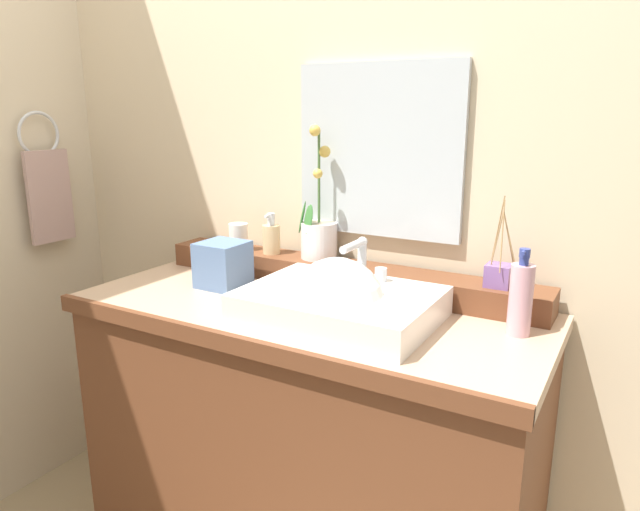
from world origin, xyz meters
name	(u,v)px	position (x,y,z in m)	size (l,w,h in m)	color
wall_back	(370,111)	(0.00, 0.38, 1.39)	(3.12, 0.20, 2.78)	beige
vanity_cabinet	(307,449)	(0.00, 0.00, 0.44)	(1.27, 0.56, 0.88)	brown
back_ledge	(341,275)	(0.00, 0.20, 0.92)	(1.20, 0.13, 0.07)	brown
sink_basin	(338,306)	(0.13, -0.06, 0.92)	(0.47, 0.35, 0.27)	white
soap_bar	(315,270)	(0.00, 0.05, 0.97)	(0.07, 0.04, 0.02)	beige
potted_plant	(319,233)	(-0.09, 0.22, 1.03)	(0.12, 0.12, 0.40)	silver
soap_dispenser	(271,238)	(-0.24, 0.19, 1.00)	(0.06, 0.06, 0.13)	#DAB984
tumbler_cup	(239,237)	(-0.36, 0.18, 1.00)	(0.06, 0.06, 0.09)	white
reed_diffuser	(499,274)	(0.46, 0.19, 0.99)	(0.07, 0.10, 0.23)	#79589D
lotion_bottle	(521,298)	(0.54, 0.07, 0.97)	(0.05, 0.06, 0.21)	#CE9AA9
tissue_box	(223,264)	(-0.30, 0.03, 0.95)	(0.13, 0.13, 0.13)	#5473A2
mirror	(378,151)	(0.08, 0.27, 1.28)	(0.50, 0.02, 0.49)	silver
towel_ring	(39,134)	(-1.14, 0.05, 1.31)	(0.16, 0.16, 0.01)	silver
hand_towel	(50,197)	(-1.12, 0.05, 1.09)	(0.02, 0.17, 0.33)	tan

